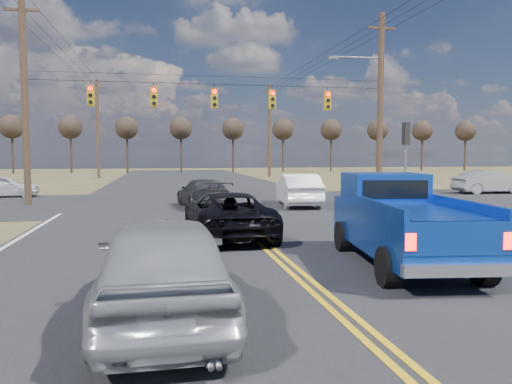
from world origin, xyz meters
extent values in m
plane|color=brown|center=(0.00, 0.00, 0.00)|extent=(160.00, 160.00, 0.00)
cube|color=#28282B|center=(0.00, 10.00, 0.00)|extent=(14.00, 120.00, 0.02)
cube|color=#28282B|center=(0.00, 18.00, 0.00)|extent=(120.00, 12.00, 0.02)
cylinder|color=#473323|center=(-9.00, 18.00, 5.00)|extent=(0.32, 0.32, 10.00)
cube|color=#473323|center=(-9.00, 18.00, 9.20)|extent=(1.60, 0.12, 0.12)
cylinder|color=#473323|center=(9.00, 18.00, 5.00)|extent=(0.32, 0.32, 10.00)
cube|color=#473323|center=(9.00, 18.00, 9.20)|extent=(1.60, 0.12, 0.12)
cylinder|color=black|center=(0.00, 18.00, 6.00)|extent=(18.00, 0.02, 0.02)
cylinder|color=black|center=(0.00, 18.00, 6.40)|extent=(18.00, 0.02, 0.02)
cube|color=#B28C14|center=(-6.00, 18.00, 5.30)|extent=(0.34, 0.24, 1.00)
cylinder|color=#FF0C05|center=(-6.00, 17.86, 5.63)|extent=(0.20, 0.06, 0.20)
cylinder|color=black|center=(-6.00, 17.86, 5.30)|extent=(0.20, 0.06, 0.20)
cylinder|color=black|center=(-6.00, 17.86, 4.97)|extent=(0.20, 0.06, 0.20)
cube|color=black|center=(-6.00, 17.83, 5.74)|extent=(0.24, 0.14, 0.03)
cube|color=#B28C14|center=(-3.00, 18.00, 5.30)|extent=(0.34, 0.24, 1.00)
cylinder|color=#FF0C05|center=(-3.00, 17.86, 5.63)|extent=(0.20, 0.06, 0.20)
cylinder|color=black|center=(-3.00, 17.86, 5.30)|extent=(0.20, 0.06, 0.20)
cylinder|color=black|center=(-3.00, 17.86, 4.97)|extent=(0.20, 0.06, 0.20)
cube|color=black|center=(-3.00, 17.83, 5.74)|extent=(0.24, 0.14, 0.03)
cube|color=#B28C14|center=(0.00, 18.00, 5.30)|extent=(0.34, 0.24, 1.00)
cylinder|color=#FF0C05|center=(0.00, 17.86, 5.63)|extent=(0.20, 0.06, 0.20)
cylinder|color=black|center=(0.00, 17.86, 5.30)|extent=(0.20, 0.06, 0.20)
cylinder|color=black|center=(0.00, 17.86, 4.97)|extent=(0.20, 0.06, 0.20)
cube|color=black|center=(0.00, 17.83, 5.74)|extent=(0.24, 0.14, 0.03)
cube|color=#B28C14|center=(3.00, 18.00, 5.30)|extent=(0.34, 0.24, 1.00)
cylinder|color=#FF0C05|center=(3.00, 17.86, 5.63)|extent=(0.20, 0.06, 0.20)
cylinder|color=black|center=(3.00, 17.86, 5.30)|extent=(0.20, 0.06, 0.20)
cylinder|color=black|center=(3.00, 17.86, 4.97)|extent=(0.20, 0.06, 0.20)
cube|color=black|center=(3.00, 17.83, 5.74)|extent=(0.24, 0.14, 0.03)
cube|color=#B28C14|center=(6.00, 18.00, 5.30)|extent=(0.34, 0.24, 1.00)
cylinder|color=#FF0C05|center=(6.00, 17.86, 5.63)|extent=(0.20, 0.06, 0.20)
cylinder|color=black|center=(6.00, 17.86, 5.30)|extent=(0.20, 0.06, 0.20)
cylinder|color=black|center=(6.00, 17.86, 4.97)|extent=(0.20, 0.06, 0.20)
cube|color=black|center=(6.00, 17.83, 5.74)|extent=(0.24, 0.14, 0.03)
cylinder|color=slate|center=(8.20, 13.50, 1.60)|extent=(0.12, 0.12, 3.20)
cube|color=black|center=(8.20, 13.50, 3.40)|extent=(0.24, 0.34, 1.00)
cylinder|color=slate|center=(7.60, 18.00, 7.60)|extent=(2.80, 0.10, 0.10)
cube|color=slate|center=(6.30, 18.00, 7.55)|extent=(0.55, 0.22, 0.14)
cylinder|color=#473323|center=(-9.00, 46.00, 5.00)|extent=(0.32, 0.32, 10.00)
cube|color=#473323|center=(-9.00, 46.00, 9.20)|extent=(1.60, 0.12, 0.12)
cylinder|color=#473323|center=(9.00, 46.00, 5.00)|extent=(0.32, 0.32, 10.00)
cube|color=#473323|center=(9.00, 46.00, 9.20)|extent=(1.60, 0.12, 0.12)
cylinder|color=black|center=(-9.00, 17.00, 9.30)|extent=(0.02, 58.00, 0.02)
cylinder|color=black|center=(-8.30, 17.00, 9.30)|extent=(0.02, 58.00, 0.02)
cylinder|color=black|center=(8.30, 17.00, 9.30)|extent=(0.02, 58.00, 0.02)
cylinder|color=black|center=(9.00, 17.00, 9.30)|extent=(0.02, 58.00, 0.02)
cylinder|color=black|center=(9.70, 17.00, 9.30)|extent=(0.02, 58.00, 0.02)
cylinder|color=#33261C|center=(-21.00, 60.00, 2.75)|extent=(0.28, 0.28, 5.50)
sphere|color=#2D231C|center=(-21.00, 60.00, 5.90)|extent=(3.00, 3.00, 3.00)
cylinder|color=#33261C|center=(-14.00, 60.00, 2.75)|extent=(0.28, 0.28, 5.50)
sphere|color=#2D231C|center=(-14.00, 60.00, 5.90)|extent=(3.00, 3.00, 3.00)
cylinder|color=#33261C|center=(-7.00, 60.00, 2.75)|extent=(0.28, 0.28, 5.50)
sphere|color=#2D231C|center=(-7.00, 60.00, 5.90)|extent=(3.00, 3.00, 3.00)
cylinder|color=#33261C|center=(0.00, 60.00, 2.75)|extent=(0.28, 0.28, 5.50)
sphere|color=#2D231C|center=(0.00, 60.00, 5.90)|extent=(3.00, 3.00, 3.00)
cylinder|color=#33261C|center=(7.00, 60.00, 2.75)|extent=(0.28, 0.28, 5.50)
sphere|color=#2D231C|center=(7.00, 60.00, 5.90)|extent=(3.00, 3.00, 3.00)
cylinder|color=#33261C|center=(14.00, 60.00, 2.75)|extent=(0.28, 0.28, 5.50)
sphere|color=#2D231C|center=(14.00, 60.00, 5.90)|extent=(3.00, 3.00, 3.00)
cylinder|color=#33261C|center=(21.00, 60.00, 2.75)|extent=(0.28, 0.28, 5.50)
sphere|color=#2D231C|center=(21.00, 60.00, 5.90)|extent=(3.00, 3.00, 3.00)
cylinder|color=#33261C|center=(28.00, 60.00, 2.75)|extent=(0.28, 0.28, 5.50)
sphere|color=#2D231C|center=(28.00, 60.00, 5.90)|extent=(3.00, 3.00, 3.00)
cylinder|color=#33261C|center=(35.00, 60.00, 2.75)|extent=(0.28, 0.28, 5.50)
sphere|color=#2D231C|center=(35.00, 60.00, 5.90)|extent=(3.00, 3.00, 3.00)
cylinder|color=#33261C|center=(42.00, 60.00, 2.75)|extent=(0.28, 0.28, 5.50)
sphere|color=#2D231C|center=(42.00, 60.00, 5.90)|extent=(3.00, 3.00, 3.00)
cylinder|color=black|center=(1.39, 0.99, 0.39)|extent=(0.40, 0.80, 0.77)
cylinder|color=black|center=(3.21, 0.76, 0.39)|extent=(0.40, 0.80, 0.77)
cylinder|color=black|center=(1.82, 4.43, 0.39)|extent=(0.40, 0.80, 0.77)
cylinder|color=black|center=(3.64, 4.21, 0.39)|extent=(0.40, 0.80, 0.77)
cube|color=#103EB0|center=(2.51, 2.60, 0.87)|extent=(2.56, 5.40, 0.96)
cube|color=#103EB0|center=(2.69, 3.99, 1.66)|extent=(1.97, 1.85, 0.69)
cube|color=black|center=(2.59, 3.19, 1.66)|extent=(1.54, 0.25, 0.43)
cube|color=#103EB0|center=(1.48, 1.71, 1.45)|extent=(0.49, 3.17, 0.19)
cube|color=#103EB0|center=(3.30, 1.48, 1.45)|extent=(0.49, 3.17, 0.19)
cube|color=#103EB0|center=(2.19, 0.04, 1.06)|extent=(1.92, 0.31, 0.58)
cube|color=silver|center=(2.19, -0.03, 0.53)|extent=(1.98, 0.42, 0.21)
cube|color=#FF0C05|center=(1.35, 0.10, 1.01)|extent=(0.18, 0.08, 0.29)
cube|color=#FF0C05|center=(3.03, -0.11, 1.01)|extent=(0.18, 0.08, 0.29)
imported|color=#9EA0A5|center=(-2.72, -0.10, 0.81)|extent=(2.01, 4.81, 1.63)
imported|color=black|center=(-0.80, 7.02, 0.68)|extent=(2.40, 4.96, 1.36)
imported|color=white|center=(3.69, 15.39, 0.77)|extent=(2.15, 4.85, 1.55)
imported|color=#343539|center=(-0.80, 15.50, 0.66)|extent=(2.45, 4.79, 1.33)
imported|color=silver|center=(-11.52, 23.00, 0.64)|extent=(1.96, 3.93, 1.29)
imported|color=#95979C|center=(17.43, 20.32, 0.72)|extent=(1.55, 4.40, 1.45)
camera|label=1|loc=(-2.73, -7.48, 2.47)|focal=35.00mm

